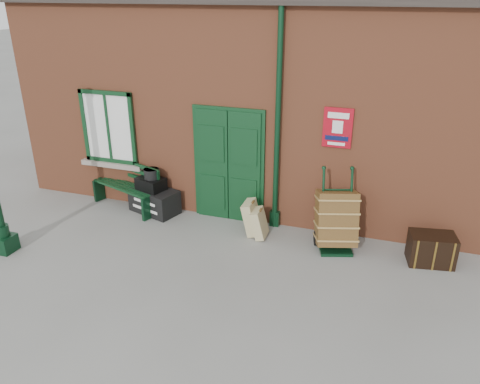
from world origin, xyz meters
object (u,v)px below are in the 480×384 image
at_px(porter_trolley, 336,219).
at_px(dark_trunk, 431,249).
at_px(bench, 128,184).
at_px(houdini_trunk, 155,201).

height_order(porter_trolley, dark_trunk, porter_trolley).
height_order(bench, houdini_trunk, bench).
height_order(houdini_trunk, porter_trolley, porter_trolley).
bearing_deg(dark_trunk, houdini_trunk, 167.19).
bearing_deg(bench, houdini_trunk, 12.29).
relative_size(houdini_trunk, porter_trolley, 0.70).
xyz_separation_m(bench, dark_trunk, (5.96, -0.36, -0.23)).
height_order(houdini_trunk, dark_trunk, dark_trunk).
relative_size(bench, porter_trolley, 1.18).
xyz_separation_m(bench, porter_trolley, (4.35, -0.33, 0.05)).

